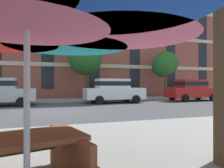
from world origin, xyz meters
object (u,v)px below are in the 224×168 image
(sedan_red, at_px, (192,89))
(picnic_table, at_px, (2,164))
(street_tree_right, at_px, (165,64))
(street_tree_middle, at_px, (84,56))
(sedan_white, at_px, (113,90))
(patio_umbrella, at_px, (27,10))

(sedan_red, bearing_deg, picnic_table, -135.39)
(street_tree_right, bearing_deg, street_tree_middle, -179.91)
(sedan_white, bearing_deg, street_tree_middle, 116.25)
(sedan_red, relative_size, patio_umbrella, 1.23)
(patio_umbrella, distance_m, picnic_table, 1.68)
(sedan_white, height_order, sedan_red, same)
(sedan_white, bearing_deg, sedan_red, 0.00)
(picnic_table, bearing_deg, street_tree_right, 52.53)
(sedan_white, distance_m, street_tree_right, 7.59)
(sedan_white, xyz_separation_m, street_tree_middle, (-1.59, 3.23, 2.91))
(street_tree_middle, bearing_deg, picnic_table, -103.98)
(sedan_red, xyz_separation_m, patio_umbrella, (-12.14, -12.70, 1.13))
(sedan_white, height_order, street_tree_middle, street_tree_middle)
(street_tree_middle, bearing_deg, sedan_white, -63.75)
(street_tree_right, distance_m, patio_umbrella, 19.76)
(picnic_table, bearing_deg, sedan_red, 44.61)
(sedan_red, distance_m, street_tree_right, 4.06)
(street_tree_middle, bearing_deg, patio_umbrella, -102.63)
(patio_umbrella, bearing_deg, street_tree_middle, 77.37)
(street_tree_middle, xyz_separation_m, picnic_table, (-3.86, -15.49, -3.37))
(street_tree_middle, distance_m, patio_umbrella, 16.42)
(street_tree_middle, distance_m, street_tree_right, 8.04)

